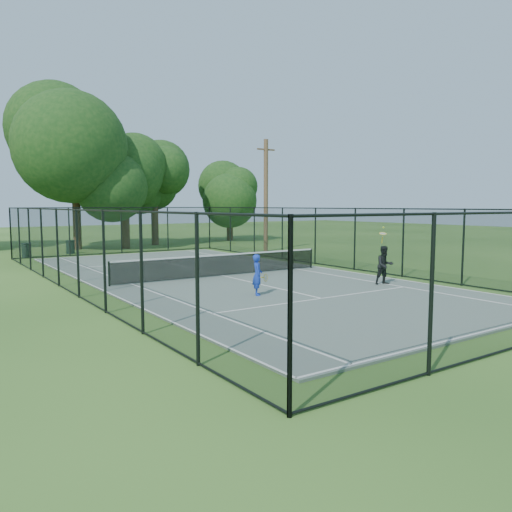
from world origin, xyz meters
TOP-DOWN VIEW (x-y plane):
  - ground at (0.00, 0.00)m, footprint 120.00×120.00m
  - tennis_court at (0.00, 0.00)m, footprint 11.00×24.00m
  - tennis_net at (0.00, 0.00)m, footprint 10.08×0.08m
  - fence at (0.00, 0.00)m, footprint 13.10×26.10m
  - tree_near_left at (-1.56, 17.72)m, footprint 7.85×7.85m
  - tree_near_mid at (1.52, 16.45)m, footprint 5.73×5.73m
  - tree_near_right at (4.58, 18.39)m, footprint 5.31×5.31m
  - tree_far_right at (12.06, 19.38)m, footprint 4.73×4.73m
  - trash_bin_left at (-5.59, 13.73)m, footprint 0.58×0.58m
  - trash_bin_right at (-2.81, 14.70)m, footprint 0.58×0.58m
  - utility_pole at (8.64, 9.00)m, footprint 1.40×0.30m
  - player_blue at (-1.40, -4.70)m, footprint 0.85×0.61m
  - player_black at (4.00, -5.53)m, footprint 1.06×1.05m

SIDE VIEW (x-z plane):
  - ground at x=0.00m, z-range 0.00..0.00m
  - tennis_court at x=0.00m, z-range 0.00..0.06m
  - trash_bin_right at x=-2.81m, z-range 0.01..0.88m
  - trash_bin_left at x=-5.59m, z-range 0.01..0.88m
  - tennis_net at x=0.00m, z-range 0.10..1.05m
  - player_blue at x=-1.40m, z-range 0.06..1.46m
  - player_black at x=4.00m, z-range -0.29..1.92m
  - fence at x=0.00m, z-range 0.00..3.00m
  - utility_pole at x=8.64m, z-range 0.06..7.56m
  - tree_far_right at x=12.06m, z-range 0.74..6.99m
  - tree_near_mid at x=1.52m, z-range 0.87..8.36m
  - tree_near_right at x=4.58m, z-range 0.99..8.31m
  - tree_near_left at x=-1.56m, z-range 1.18..11.42m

